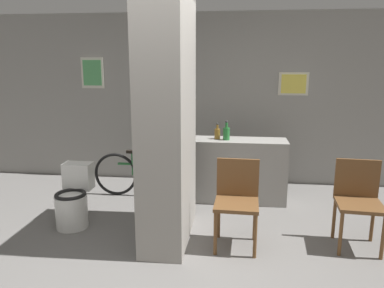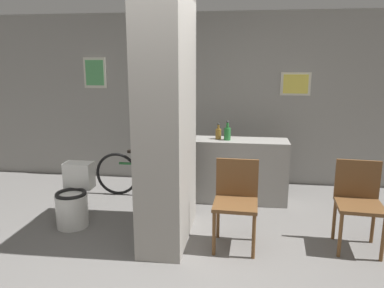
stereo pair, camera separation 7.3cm
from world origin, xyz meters
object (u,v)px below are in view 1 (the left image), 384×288
(chair_by_doorway, at_px, (358,198))
(bottle_tall, at_px, (226,133))
(bicycle, at_px, (151,174))
(chair_near_pillar, at_px, (237,198))
(toilet, at_px, (73,200))

(chair_by_doorway, height_order, bottle_tall, bottle_tall)
(bicycle, bearing_deg, chair_near_pillar, -46.56)
(toilet, xyz_separation_m, bicycle, (0.68, 1.03, 0.02))
(bicycle, bearing_deg, chair_by_doorway, -25.21)
(chair_by_doorway, xyz_separation_m, bicycle, (-2.44, 1.15, -0.19))
(bicycle, distance_m, bottle_tall, 1.22)
(toilet, xyz_separation_m, chair_near_pillar, (1.88, -0.24, 0.21))
(chair_near_pillar, bearing_deg, toilet, 174.54)
(toilet, relative_size, bottle_tall, 2.67)
(toilet, distance_m, bottle_tall, 2.10)
(chair_by_doorway, distance_m, bicycle, 2.70)
(toilet, bearing_deg, bottle_tall, 30.07)
(chair_near_pillar, bearing_deg, bottle_tall, 98.95)
(chair_near_pillar, xyz_separation_m, chair_by_doorway, (1.23, 0.13, 0.00))
(bottle_tall, bearing_deg, toilet, -149.93)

